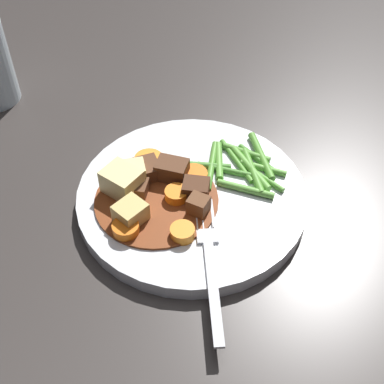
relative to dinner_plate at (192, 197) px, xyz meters
name	(u,v)px	position (x,y,z in m)	size (l,w,h in m)	color
ground_plane	(192,202)	(0.00, 0.00, -0.01)	(3.00, 3.00, 0.00)	#383330
dinner_plate	(192,197)	(0.00, 0.00, 0.00)	(0.26, 0.26, 0.02)	white
stew_sauce	(157,200)	(0.04, -0.01, 0.01)	(0.14, 0.14, 0.00)	brown
carrot_slice_0	(182,232)	(0.04, 0.05, 0.01)	(0.03, 0.03, 0.01)	orange
carrot_slice_1	(194,176)	(-0.01, -0.02, 0.01)	(0.03, 0.03, 0.01)	orange
carrot_slice_2	(126,229)	(0.09, 0.01, 0.02)	(0.03, 0.03, 0.01)	orange
carrot_slice_3	(174,193)	(0.02, 0.00, 0.02)	(0.03, 0.03, 0.01)	orange
carrot_slice_4	(149,162)	(0.02, -0.06, 0.01)	(0.03, 0.03, 0.01)	orange
potato_chunk_0	(122,182)	(0.06, -0.04, 0.02)	(0.04, 0.03, 0.03)	#EAD68C
potato_chunk_1	(132,215)	(0.08, 0.00, 0.02)	(0.03, 0.03, 0.02)	#DBBC6B
potato_chunk_2	(133,174)	(0.05, -0.05, 0.02)	(0.03, 0.02, 0.03)	#EAD68C
meat_chunk_0	(146,170)	(0.03, -0.05, 0.02)	(0.03, 0.03, 0.02)	#56331E
meat_chunk_1	(139,189)	(0.05, -0.03, 0.02)	(0.02, 0.02, 0.02)	#56331E
meat_chunk_2	(195,190)	(0.00, 0.01, 0.02)	(0.02, 0.03, 0.02)	#4C2B19
meat_chunk_3	(198,206)	(0.01, 0.03, 0.02)	(0.02, 0.02, 0.02)	brown
meat_chunk_4	(172,171)	(0.01, -0.03, 0.02)	(0.03, 0.03, 0.02)	#56331E
green_bean_0	(263,178)	(-0.08, 0.03, 0.01)	(0.01, 0.01, 0.06)	#599E38
green_bean_1	(251,169)	(-0.07, 0.01, 0.01)	(0.01, 0.01, 0.07)	#66AD42
green_bean_2	(246,153)	(-0.09, -0.01, 0.01)	(0.01, 0.01, 0.06)	#599E38
green_bean_3	(253,171)	(-0.07, 0.01, 0.01)	(0.01, 0.01, 0.07)	#599E38
green_bean_4	(209,166)	(-0.04, -0.02, 0.01)	(0.01, 0.01, 0.05)	#4C8E33
green_bean_5	(246,189)	(-0.05, 0.03, 0.01)	(0.01, 0.01, 0.06)	#66AD42
green_bean_6	(255,157)	(-0.09, 0.00, 0.01)	(0.01, 0.01, 0.06)	#4C8E33
green_bean_7	(219,161)	(-0.05, -0.02, 0.01)	(0.01, 0.01, 0.06)	#66AD42
green_bean_8	(212,166)	(-0.04, -0.02, 0.01)	(0.01, 0.01, 0.08)	#599E38
green_bean_9	(263,168)	(-0.09, 0.02, 0.01)	(0.01, 0.01, 0.05)	#66AD42
green_bean_10	(236,161)	(-0.07, -0.01, 0.01)	(0.01, 0.01, 0.08)	#599E38
green_bean_11	(225,170)	(-0.05, -0.01, 0.01)	(0.01, 0.01, 0.07)	#4C8E33
green_bean_12	(263,157)	(-0.10, 0.00, 0.01)	(0.01, 0.01, 0.08)	#599E38
fork	(210,260)	(0.04, 0.09, 0.01)	(0.10, 0.16, 0.00)	silver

